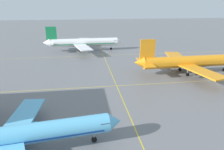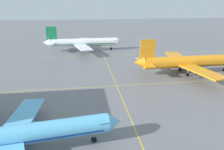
{
  "view_description": "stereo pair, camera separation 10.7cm",
  "coord_description": "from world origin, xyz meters",
  "views": [
    {
      "loc": [
        -9.73,
        -21.06,
        24.22
      ],
      "look_at": [
        -1.47,
        36.41,
        3.69
      ],
      "focal_mm": 33.02,
      "sensor_mm": 36.0,
      "label": 1
    },
    {
      "loc": [
        -9.62,
        -21.08,
        24.22
      ],
      "look_at": [
        -1.47,
        36.41,
        3.69
      ],
      "focal_mm": 33.02,
      "sensor_mm": 36.0,
      "label": 2
    }
  ],
  "objects": [
    {
      "name": "airliner_front_gate",
      "position": [
        -20.57,
        9.36,
        3.62
      ],
      "size": [
        34.16,
        29.28,
        10.62
      ],
      "color": "#5BB7E5",
      "rests_on": "ground"
    },
    {
      "name": "taxiway_markings",
      "position": [
        0.0,
        36.67,
        0.0
      ],
      "size": [
        147.98,
        127.62,
        0.01
      ],
      "color": "yellow",
      "rests_on": "ground"
    },
    {
      "name": "airliner_second_row",
      "position": [
        27.35,
        44.76,
        4.34
      ],
      "size": [
        40.74,
        35.25,
        12.7
      ],
      "color": "orange",
      "rests_on": "ground"
    },
    {
      "name": "airliner_third_row",
      "position": [
        -9.41,
        87.15,
        4.38
      ],
      "size": [
        41.23,
        35.63,
        12.84
      ],
      "color": "white",
      "rests_on": "ground"
    }
  ]
}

